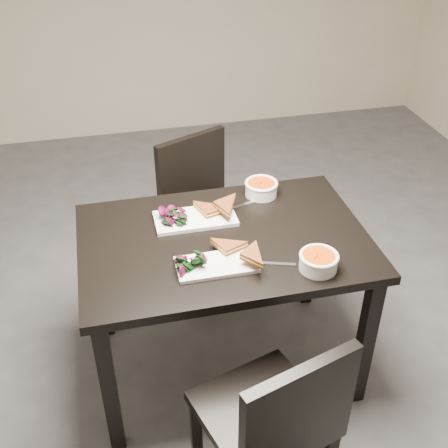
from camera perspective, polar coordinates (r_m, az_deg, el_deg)
The scene contains 14 objects.
ground at distance 3.01m, azimuth -2.44°, elevation -10.58°, with size 5.00×5.00×0.00m, color #47474C.
table at distance 2.41m, azimuth -0.00°, elevation -3.32°, with size 1.20×0.80×0.75m.
chair_near at distance 2.05m, azimuth 5.27°, elevation -19.07°, with size 0.52×0.52×0.85m.
chair_far at distance 3.05m, azimuth -2.04°, elevation 1.93°, with size 0.55×0.55×0.85m.
plate_near at distance 2.19m, azimuth -0.77°, elevation -4.14°, with size 0.31×0.16×0.02m, color white.
sandwich_near at distance 2.20m, azimuth 0.80°, elevation -2.98°, with size 0.16×0.12×0.05m, color brown, non-canonical shape.
salad_near at distance 2.16m, azimuth -3.37°, elevation -3.90°, with size 0.10×0.09×0.04m, color black, non-canonical shape.
soup_bowl_near at distance 2.19m, azimuth 9.55°, elevation -3.68°, with size 0.15×0.15×0.07m.
cutlery_near at distance 2.22m, azimuth 4.95°, elevation -3.99°, with size 0.18×0.02×0.00m, color silver.
plate_far at distance 2.45m, azimuth -2.92°, elevation 0.55°, with size 0.35×0.18×0.02m, color white.
sandwich_far at distance 2.43m, azimuth -1.38°, elevation 1.29°, with size 0.18×0.13×0.06m, color brown, non-canonical shape.
salad_far at distance 2.42m, azimuth -5.27°, elevation 0.90°, with size 0.11×0.10×0.05m, color black, non-canonical shape.
soup_bowl_far at distance 2.62m, azimuth 3.78°, elevation 3.70°, with size 0.15×0.15×0.07m.
cutlery_far at distance 2.55m, azimuth 1.61°, elevation 1.86°, with size 0.18×0.02×0.00m, color silver.
Camera 1 is at (-0.36, -2.10, 2.13)m, focal length 45.21 mm.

